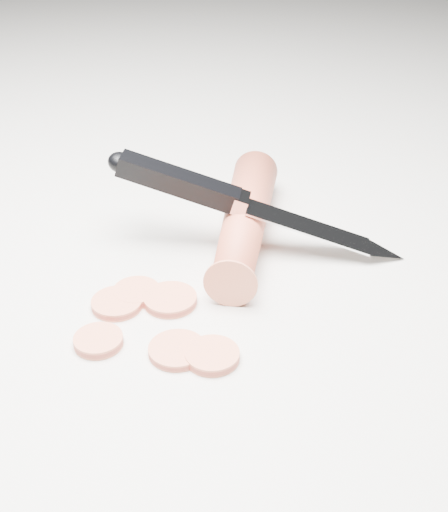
{
  "coord_description": "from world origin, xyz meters",
  "views": [
    {
      "loc": [
        0.04,
        -0.45,
        0.32
      ],
      "look_at": [
        0.06,
        0.0,
        0.02
      ],
      "focal_mm": 50.0,
      "sensor_mm": 36.0,
      "label": 1
    }
  ],
  "objects": [
    {
      "name": "kitchen_knife",
      "position": [
        0.09,
        0.04,
        0.04
      ],
      "size": [
        0.24,
        0.07,
        0.08
      ],
      "primitive_type": null,
      "color": "silver",
      "rests_on": "ground"
    },
    {
      "name": "carrot_slice_0",
      "position": [
        0.02,
        -0.03,
        0.0
      ],
      "size": [
        0.04,
        0.04,
        0.01
      ],
      "primitive_type": "cylinder",
      "color": "#DF6D4A",
      "rests_on": "ground"
    },
    {
      "name": "carrot_slice_3",
      "position": [
        -0.0,
        -0.02,
        0.0
      ],
      "size": [
        0.03,
        0.03,
        0.01
      ],
      "primitive_type": "cylinder",
      "color": "#DF6D4A",
      "rests_on": "ground"
    },
    {
      "name": "carrot_slice_1",
      "position": [
        0.05,
        -0.09,
        0.0
      ],
      "size": [
        0.04,
        0.04,
        0.01
      ],
      "primitive_type": "cylinder",
      "color": "#DF6D4A",
      "rests_on": "ground"
    },
    {
      "name": "carrot",
      "position": [
        0.08,
        0.05,
        0.02
      ],
      "size": [
        0.07,
        0.19,
        0.04
      ],
      "primitive_type": "cylinder",
      "rotation": [
        1.57,
        0.0,
        -0.19
      ],
      "color": "#C9482F",
      "rests_on": "ground"
    },
    {
      "name": "carrot_slice_5",
      "position": [
        0.03,
        -0.09,
        0.0
      ],
      "size": [
        0.04,
        0.04,
        0.01
      ],
      "primitive_type": "cylinder",
      "color": "#DF6D4A",
      "rests_on": "ground"
    },
    {
      "name": "ground",
      "position": [
        0.0,
        0.0,
        0.0
      ],
      "size": [
        2.4,
        2.4,
        0.0
      ],
      "primitive_type": "plane",
      "color": "silver",
      "rests_on": "ground"
    },
    {
      "name": "carrot_slice_4",
      "position": [
        -0.03,
        -0.07,
        0.0
      ],
      "size": [
        0.03,
        0.03,
        0.01
      ],
      "primitive_type": "cylinder",
      "color": "#DF6D4A",
      "rests_on": "ground"
    },
    {
      "name": "carrot_slice_2",
      "position": [
        -0.02,
        -0.03,
        0.0
      ],
      "size": [
        0.04,
        0.04,
        0.01
      ],
      "primitive_type": "cylinder",
      "color": "#DF6D4A",
      "rests_on": "ground"
    }
  ]
}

